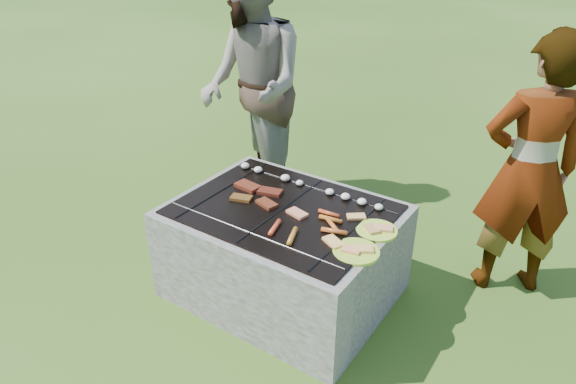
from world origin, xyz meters
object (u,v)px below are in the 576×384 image
plate_near (356,251)px  bystander (252,88)px  cook (529,171)px  fire_pit (283,254)px  plate_far (377,230)px

plate_near → bystander: size_ratio=0.14×
plate_near → cook: 1.20m
fire_pit → plate_near: 0.67m
fire_pit → cook: bearing=37.3°
plate_far → plate_near: (-0.00, -0.24, 0.00)m
cook → plate_near: bearing=27.2°
cook → bystander: 2.03m
plate_far → bystander: 1.66m
plate_near → plate_far: bearing=90.0°
plate_far → bystander: bystander is taller
bystander → plate_near: bearing=2.9°
plate_far → plate_near: bearing=-90.0°
plate_far → cook: bearing=53.0°
fire_pit → cook: 1.54m
plate_far → cook: (0.59, 0.78, 0.21)m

